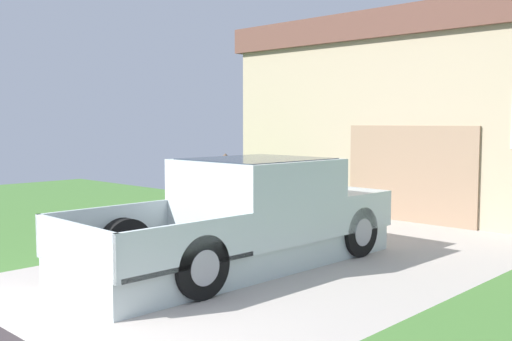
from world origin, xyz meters
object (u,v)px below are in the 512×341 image
pickup_truck (255,216)px  wheeled_trash_bin (269,190)px  person_with_hat (226,190)px  handbag (221,238)px  house_with_garage (455,115)px

pickup_truck → wheeled_trash_bin: size_ratio=4.76×
person_with_hat → handbag: bearing=-39.9°
person_with_hat → wheeled_trash_bin: 3.10m
person_with_hat → house_with_garage: house_with_garage is taller
house_with_garage → pickup_truck: bearing=-84.5°
pickup_truck → person_with_hat: bearing=153.4°
person_with_hat → house_with_garage: size_ratio=0.17×
pickup_truck → person_with_hat: pickup_truck is taller
person_with_hat → house_with_garage: 7.74m
pickup_truck → handbag: pickup_truck is taller
person_with_hat → house_with_garage: (0.70, 7.58, 1.41)m
pickup_truck → handbag: (-1.27, 0.45, -0.57)m
pickup_truck → person_with_hat: 1.72m
pickup_truck → handbag: bearing=161.7°
house_with_garage → handbag: bearing=-93.3°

